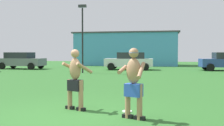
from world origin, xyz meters
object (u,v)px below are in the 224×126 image
player_in_black (75,78)px  car_gray_near_post (21,60)px  car_white_mid_lot (129,61)px  lamp_post (82,31)px  player_with_cap (134,80)px  frisbee (127,111)px

player_in_black → car_gray_near_post: bearing=123.4°
car_gray_near_post → car_white_mid_lot: 10.33m
car_gray_near_post → lamp_post: lamp_post is taller
player_with_cap → player_in_black: size_ratio=1.02×
frisbee → lamp_post: 13.98m
player_in_black → car_white_mid_lot: size_ratio=0.38×
frisbee → car_gray_near_post: bearing=126.8°
car_white_mid_lot → lamp_post: (-3.10, -4.34, 2.40)m
car_gray_near_post → lamp_post: size_ratio=0.84×
frisbee → car_white_mid_lot: size_ratio=0.06×
player_in_black → frisbee: (1.41, 0.03, -0.86)m
car_white_mid_lot → lamp_post: bearing=-125.5°
frisbee → car_gray_near_post: 20.45m
player_with_cap → player_in_black: (-1.65, 0.70, -0.05)m
player_with_cap → car_gray_near_post: bearing=126.1°
frisbee → lamp_post: bearing=111.7°
lamp_post → player_with_cap: bearing=-68.5°
car_white_mid_lot → car_gray_near_post: bearing=-176.6°
player_in_black → car_gray_near_post: (-10.83, 16.40, -0.05)m
player_with_cap → car_white_mid_lot: player_with_cap is taller
player_in_black → lamp_post: 13.38m
player_with_cap → car_white_mid_lot: bearing=97.0°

